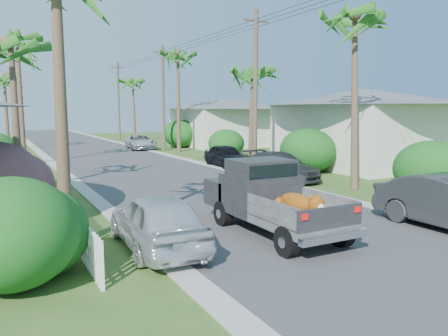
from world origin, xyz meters
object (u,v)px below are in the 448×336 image
parked_car_rm (280,166)px  parked_car_rd (141,142)px  palm_l_d (4,75)px  utility_pole_d (119,101)px  parked_car_ln (157,221)px  house_right_far (227,124)px  house_right_near (363,130)px  utility_pole_b (255,90)px  parked_car_rf (226,156)px  palm_r_a (358,16)px  utility_pole_c (163,97)px  palm_l_b (11,44)px  palm_r_c (178,54)px  palm_r_b (252,70)px  palm_r_d (133,81)px  pickup_truck (266,196)px  palm_l_c (17,37)px

parked_car_rm → parked_car_rd: size_ratio=0.99×
palm_l_d → utility_pole_d: (12.10, 9.00, -1.84)m
parked_car_ln → utility_pole_d: size_ratio=0.47×
palm_l_d → house_right_far: (19.50, -4.00, -4.32)m
parked_car_rm → house_right_near: size_ratio=0.52×
utility_pole_b → parked_car_rf: bearing=104.1°
parked_car_rm → utility_pole_d: utility_pole_d is taller
palm_r_a → utility_pole_c: (-0.70, 22.00, -2.82)m
palm_l_b → palm_l_d: size_ratio=0.96×
palm_r_c → house_right_near: 16.64m
parked_car_rd → utility_pole_b: 17.31m
palm_r_c → house_right_far: 9.90m
utility_pole_c → parked_car_ln: bearing=-110.6°
parked_car_rf → palm_r_b: bearing=-10.7°
palm_l_d → utility_pole_c: (12.10, -6.00, -1.84)m
palm_l_b → palm_r_d: (13.30, 28.00, 0.59)m
house_right_near → pickup_truck: bearing=-144.5°
parked_car_rm → parked_car_ln: parked_car_ln is taller
parked_car_rf → utility_pole_d: (0.60, 27.62, 3.92)m
parked_car_ln → palm_r_d: 39.98m
palm_l_d → parked_car_ln: bearing=-85.9°
parked_car_rd → utility_pole_c: (1.55, -1.78, 3.94)m
palm_r_c → palm_r_d: (0.30, 14.00, -1.37)m
palm_r_d → palm_l_c: bearing=-124.8°
palm_l_c → palm_r_b: bearing=-29.1°
palm_l_c → utility_pole_c: size_ratio=1.02×
house_right_near → house_right_far: 18.00m
house_right_near → utility_pole_c: size_ratio=1.00×
parked_car_rm → parked_car_rf: 5.78m
parked_car_rf → utility_pole_c: bearing=90.0°
palm_l_b → utility_pole_c: size_ratio=0.82×
house_right_near → utility_pole_b: 7.84m
parked_car_rf → palm_l_c: size_ratio=0.43×
palm_r_d → utility_pole_b: utility_pole_b is taller
parked_car_rf → house_right_near: (8.00, -3.38, 1.54)m
house_right_far → pickup_truck: bearing=-116.4°
pickup_truck → utility_pole_c: 26.90m
house_right_far → house_right_near: bearing=-90.0°
palm_l_c → palm_l_d: palm_l_c is taller
parked_car_rf → palm_r_c: (1.20, 10.62, 7.43)m
parked_car_ln → utility_pole_d: utility_pole_d is taller
palm_l_b → utility_pole_b: 12.54m
parked_car_rd → palm_r_a: 24.83m
pickup_truck → utility_pole_b: utility_pole_b is taller
palm_l_c → utility_pole_d: (11.60, 21.00, -3.31)m
palm_r_c → utility_pole_b: size_ratio=1.04×
palm_r_c → parked_car_rd: bearing=119.6°
palm_l_c → palm_r_d: bearing=55.2°
palm_l_d → house_right_far: bearing=-11.6°
palm_l_c → palm_r_d: 21.95m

